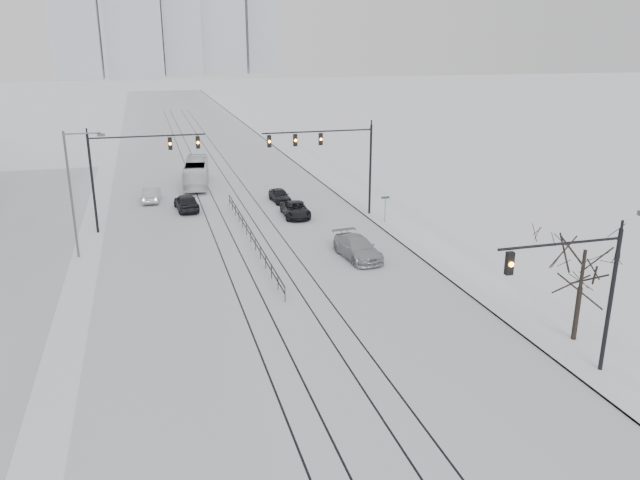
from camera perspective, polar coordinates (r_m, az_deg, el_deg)
The scene contains 18 objects.
road at distance 77.18m, azimuth -10.10°, elevation 6.41°, with size 22.00×260.00×0.02m, color silver.
sidewalk_east at distance 79.58m, azimuth -0.33°, elevation 7.07°, with size 5.00×260.00×0.16m, color white.
curb at distance 78.98m, azimuth -2.06°, elevation 6.97°, with size 0.10×260.00×0.12m, color gray.
tram_rails at distance 57.80m, azimuth -8.00°, elevation 2.74°, with size 5.30×180.00×0.01m.
skyline at distance 289.73m, azimuth -14.18°, elevation 20.37°, with size 96.00×48.00×72.00m.
traffic_mast_near at distance 29.80m, azimuth 22.89°, elevation -3.82°, with size 6.10×0.37×7.00m.
traffic_mast_ne at distance 53.47m, azimuth 1.26°, elevation 8.00°, with size 9.60×0.37×8.00m.
traffic_mast_nw at distance 52.24m, azimuth -16.99°, elevation 6.79°, with size 9.10×0.37×8.00m.
street_light_west at distance 46.67m, azimuth -21.53°, elevation 4.63°, with size 2.73×0.25×9.00m.
bare_tree at distance 33.47m, azimuth 23.00°, elevation -1.67°, with size 4.40×4.40×6.10m.
median_fence at distance 48.14m, azimuth -6.35°, elevation 0.38°, with size 0.06×24.00×1.00m.
street_sign at distance 52.77m, azimuth 5.98°, elevation 3.15°, with size 0.70×0.06×2.40m.
sedan_sb_inner at distance 58.19m, azimuth -12.12°, elevation 3.40°, with size 1.85×4.61×1.57m, color black.
sedan_sb_outer at distance 62.29m, azimuth -15.15°, elevation 4.03°, with size 1.48×4.26×1.40m, color #B0B2B8.
sedan_nb_front at distance 54.92m, azimuth -2.25°, elevation 2.78°, with size 2.15×4.66×1.29m, color black.
sedan_nb_right at distance 44.37m, azimuth 3.45°, elevation -0.74°, with size 2.15×5.28×1.53m, color #9FA2A6.
sedan_nb_far at distance 60.17m, azimuth -3.70°, elevation 4.08°, with size 1.51×3.75×1.28m, color black.
box_truck at distance 68.11m, azimuth -11.24°, elevation 6.03°, with size 2.32×9.93×2.77m, color white.
Camera 1 is at (-7.25, -15.41, 14.80)m, focal length 35.00 mm.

